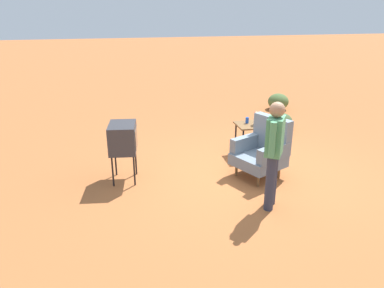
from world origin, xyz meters
name	(u,v)px	position (x,y,z in m)	size (l,w,h in m)	color
ground_plane	(249,176)	(0.00, 0.00, 0.00)	(60.00, 60.00, 0.00)	#AD6033
armchair	(263,149)	(-0.01, 0.23, 0.50)	(1.02, 1.03, 1.06)	brown
side_table	(250,129)	(-1.01, 0.36, 0.55)	(0.56, 0.56, 0.64)	black
tv_on_stand	(123,138)	(-0.32, -2.19, 0.78)	(0.65, 0.51, 1.03)	black
person_standing	(274,149)	(1.06, -0.07, 0.94)	(0.49, 0.38, 1.64)	#2D3347
soda_can_blue	(247,120)	(-1.09, 0.32, 0.71)	(0.07, 0.07, 0.12)	blue
bottle_tall_amber	(263,120)	(-0.80, 0.53, 0.79)	(0.07, 0.07, 0.30)	brown
flower_vase	(256,117)	(-0.97, 0.46, 0.79)	(0.14, 0.10, 0.27)	silver
shrub_far	(278,101)	(-4.13, 2.42, 0.23)	(0.60, 0.60, 0.46)	#516B38
shrub_lone	(282,121)	(-2.37, 1.71, 0.20)	(0.52, 0.52, 0.40)	#475B33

